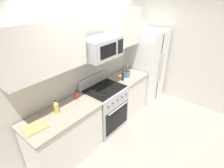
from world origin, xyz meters
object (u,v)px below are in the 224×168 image
(refrigerator, at_px, (147,66))
(bottle_soy, at_px, (123,76))
(bottle_hot_sauce, at_px, (76,95))
(bottle_oil, at_px, (56,107))
(cutting_board, at_px, (35,128))
(range_oven, at_px, (105,107))
(utensil_crock, at_px, (126,73))
(microwave, at_px, (102,48))

(refrigerator, distance_m, bottle_soy, 1.08)
(bottle_hot_sauce, distance_m, bottle_oil, 0.47)
(cutting_board, height_order, bottle_hot_sauce, bottle_hot_sauce)
(range_oven, bearing_deg, bottle_soy, -5.72)
(range_oven, distance_m, utensil_crock, 0.88)
(range_oven, bearing_deg, bottle_hot_sauce, 165.27)
(microwave, relative_size, bottle_hot_sauce, 4.03)
(range_oven, height_order, microwave, microwave)
(range_oven, distance_m, bottle_hot_sauce, 0.78)
(utensil_crock, bearing_deg, bottle_hot_sauce, 173.16)
(refrigerator, relative_size, microwave, 2.48)
(refrigerator, relative_size, utensil_crock, 5.57)
(microwave, xyz_separation_m, bottle_oil, (-1.03, 0.04, -0.70))
(refrigerator, height_order, bottle_hot_sauce, refrigerator)
(range_oven, bearing_deg, cutting_board, 178.99)
(range_oven, relative_size, bottle_soy, 4.73)
(range_oven, xyz_separation_m, refrigerator, (1.60, -0.02, 0.42))
(range_oven, distance_m, microwave, 1.25)
(refrigerator, distance_m, utensil_crock, 0.88)
(bottle_oil, bearing_deg, utensil_crock, -2.41)
(cutting_board, xyz_separation_m, bottle_oil, (0.40, 0.04, 0.10))
(microwave, distance_m, cutting_board, 1.64)
(bottle_oil, bearing_deg, cutting_board, -173.90)
(refrigerator, distance_m, bottle_oil, 2.63)
(microwave, distance_m, bottle_soy, 0.88)
(refrigerator, relative_size, cutting_board, 5.57)
(utensil_crock, xyz_separation_m, bottle_soy, (-0.20, -0.05, 0.03))
(microwave, height_order, bottle_oil, microwave)
(bottle_oil, bearing_deg, refrigerator, -1.86)
(bottle_soy, distance_m, bottle_oil, 1.56)
(utensil_crock, xyz_separation_m, cutting_board, (-2.15, 0.03, -0.07))
(refrigerator, bearing_deg, microwave, 178.39)
(refrigerator, bearing_deg, bottle_hot_sauce, 175.61)
(cutting_board, distance_m, bottle_soy, 1.96)
(bottle_soy, height_order, bottle_oil, bottle_oil)
(refrigerator, distance_m, microwave, 1.80)
(microwave, height_order, utensil_crock, microwave)
(microwave, bearing_deg, refrigerator, -1.61)
(range_oven, distance_m, cutting_board, 1.50)
(bottle_oil, bearing_deg, bottle_hot_sauce, 9.92)
(microwave, xyz_separation_m, cutting_board, (-1.43, -0.00, -0.80))
(utensil_crock, distance_m, bottle_oil, 1.75)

